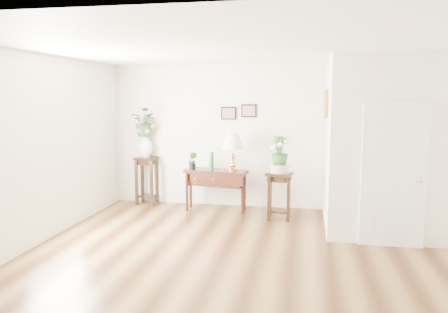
% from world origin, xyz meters
% --- Properties ---
extents(floor, '(6.00, 5.50, 0.02)m').
position_xyz_m(floor, '(0.00, 0.00, 0.00)').
color(floor, brown).
rests_on(floor, ground).
extents(ceiling, '(6.00, 5.50, 0.02)m').
position_xyz_m(ceiling, '(0.00, 0.00, 2.80)').
color(ceiling, white).
rests_on(ceiling, ground).
extents(wall_back, '(6.00, 0.02, 2.80)m').
position_xyz_m(wall_back, '(0.00, 2.75, 1.40)').
color(wall_back, silver).
rests_on(wall_back, ground).
extents(wall_front, '(6.00, 0.02, 2.80)m').
position_xyz_m(wall_front, '(0.00, -2.75, 1.40)').
color(wall_front, silver).
rests_on(wall_front, ground).
extents(wall_left, '(0.02, 5.50, 2.80)m').
position_xyz_m(wall_left, '(-3.00, 0.00, 1.40)').
color(wall_left, silver).
rests_on(wall_left, ground).
extents(partition, '(1.80, 1.95, 2.80)m').
position_xyz_m(partition, '(2.10, 1.77, 1.40)').
color(partition, silver).
rests_on(partition, floor).
extents(door, '(0.90, 0.05, 2.10)m').
position_xyz_m(door, '(2.10, 0.78, 1.05)').
color(door, silver).
rests_on(door, floor).
extents(art_print_left, '(0.30, 0.02, 0.25)m').
position_xyz_m(art_print_left, '(-0.65, 2.73, 1.85)').
color(art_print_left, black).
rests_on(art_print_left, wall_back).
extents(art_print_right, '(0.30, 0.02, 0.25)m').
position_xyz_m(art_print_right, '(-0.25, 2.73, 1.90)').
color(art_print_right, black).
rests_on(art_print_right, wall_back).
extents(wall_ornament, '(0.07, 0.51, 0.51)m').
position_xyz_m(wall_ornament, '(1.16, 1.90, 2.05)').
color(wall_ornament, gold).
rests_on(wall_ornament, partition).
extents(console_table, '(1.24, 0.60, 0.79)m').
position_xyz_m(console_table, '(-0.82, 2.28, 0.40)').
color(console_table, black).
rests_on(console_table, floor).
extents(table_lamp, '(0.44, 0.44, 0.70)m').
position_xyz_m(table_lamp, '(-0.50, 2.28, 1.14)').
color(table_lamp, '#E4A058').
rests_on(table_lamp, console_table).
extents(green_vase, '(0.08, 0.08, 0.34)m').
position_xyz_m(green_vase, '(-0.90, 2.28, 0.96)').
color(green_vase, '#10471F').
rests_on(green_vase, console_table).
extents(potted_plant, '(0.19, 0.16, 0.32)m').
position_xyz_m(potted_plant, '(-1.27, 2.28, 0.95)').
color(potted_plant, '#224E1E').
rests_on(potted_plant, console_table).
extents(plant_stand_a, '(0.44, 0.44, 0.96)m').
position_xyz_m(plant_stand_a, '(-2.31, 2.57, 0.48)').
color(plant_stand_a, black).
rests_on(plant_stand_a, floor).
extents(porcelain_vase, '(0.33, 0.33, 0.46)m').
position_xyz_m(porcelain_vase, '(-2.31, 2.57, 1.19)').
color(porcelain_vase, silver).
rests_on(porcelain_vase, plant_stand_a).
extents(lily_arrangement, '(0.67, 0.62, 0.59)m').
position_xyz_m(lily_arrangement, '(-2.31, 2.57, 1.66)').
color(lily_arrangement, '#224E1E').
rests_on(lily_arrangement, porcelain_vase).
extents(plant_stand_b, '(0.50, 0.50, 0.84)m').
position_xyz_m(plant_stand_b, '(0.41, 1.93, 0.42)').
color(plant_stand_b, black).
rests_on(plant_stand_b, floor).
extents(ceramic_bowl, '(0.35, 0.35, 0.15)m').
position_xyz_m(ceramic_bowl, '(0.41, 1.93, 0.92)').
color(ceramic_bowl, beige).
rests_on(ceramic_bowl, plant_stand_b).
extents(narcissus, '(0.37, 0.37, 0.53)m').
position_xyz_m(narcissus, '(0.41, 1.93, 1.22)').
color(narcissus, '#224E1E').
rests_on(narcissus, ceramic_bowl).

